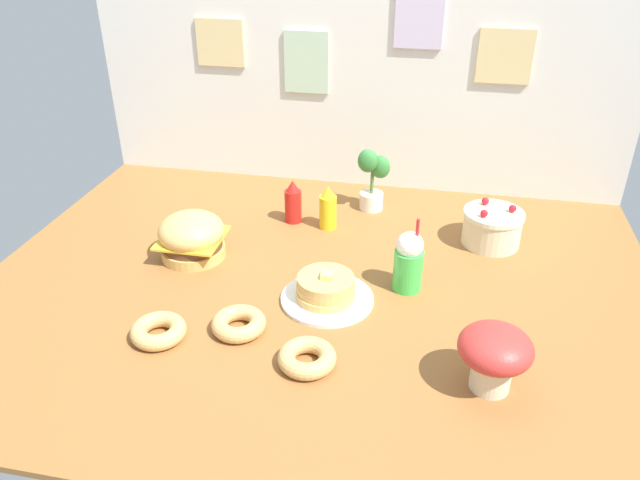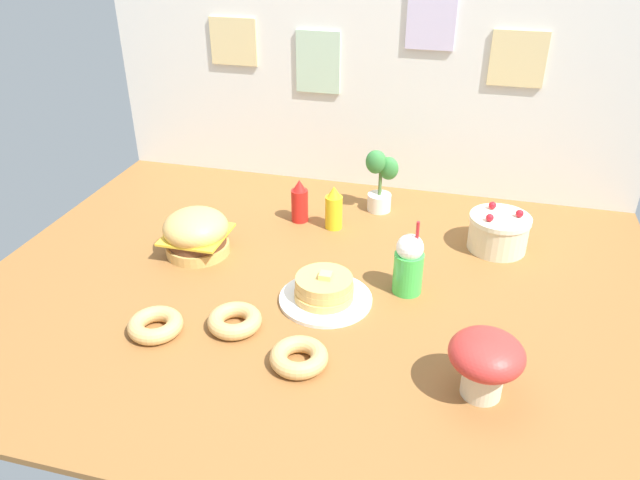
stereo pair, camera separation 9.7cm
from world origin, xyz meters
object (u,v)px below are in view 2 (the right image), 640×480
ketchup_bottle (300,202)px  donut_pink_glaze (155,325)px  mustard_bottle (334,209)px  potted_plant (380,178)px  donut_vanilla (299,357)px  burger (196,233)px  pancake_stack (325,291)px  donut_chocolate (235,320)px  mushroom_stool (486,359)px  layer_cake (498,232)px  cream_soda_cup (409,264)px

ketchup_bottle → donut_pink_glaze: ketchup_bottle is taller
mustard_bottle → potted_plant: (0.14, 0.20, 0.06)m
donut_vanilla → potted_plant: bearing=87.3°
burger → ketchup_bottle: bearing=49.4°
pancake_stack → potted_plant: (0.05, 0.69, 0.11)m
burger → pancake_stack: 0.56m
pancake_stack → donut_chocolate: 0.31m
donut_pink_glaze → donut_chocolate: 0.24m
donut_vanilla → mushroom_stool: bearing=1.3°
burger → layer_cake: burger is taller
burger → mustard_bottle: 0.54m
potted_plant → cream_soda_cup: bearing=-71.0°
layer_cake → pancake_stack: bearing=-137.6°
donut_pink_glaze → burger: bearing=99.2°
mustard_bottle → donut_chocolate: bearing=-101.2°
ketchup_bottle → mustard_bottle: (0.15, -0.02, 0.00)m
pancake_stack → donut_vanilla: bearing=-88.7°
mustard_bottle → donut_vanilla: (0.10, -0.81, -0.06)m
mustard_bottle → donut_vanilla: 0.82m
potted_plant → pancake_stack: bearing=-94.5°
ketchup_bottle → donut_chocolate: (0.01, -0.72, -0.06)m
mustard_bottle → ketchup_bottle: bearing=170.7°
ketchup_bottle → mustard_bottle: same height
pancake_stack → ketchup_bottle: 0.57m
pancake_stack → donut_vanilla: (0.01, -0.32, -0.01)m
donut_vanilla → potted_plant: size_ratio=0.61×
layer_cake → cream_soda_cup: bearing=-127.9°
mustard_bottle → cream_soda_cup: 0.50m
burger → potted_plant: size_ratio=0.87×
mushroom_stool → mustard_bottle: bearing=126.6°
cream_soda_cup → potted_plant: potted_plant is taller
cream_soda_cup → donut_pink_glaze: size_ratio=1.61×
mustard_bottle → cream_soda_cup: bearing=-47.5°
mustard_bottle → mushroom_stool: (0.59, -0.80, 0.03)m
burger → donut_vanilla: size_ratio=1.43×
pancake_stack → mustard_bottle: bearing=100.3°
pancake_stack → mushroom_stool: bearing=-31.3°
burger → potted_plant: bearing=41.6°
burger → layer_cake: (1.06, 0.31, -0.01)m
cream_soda_cup → donut_pink_glaze: 0.81m
burger → donut_vanilla: bearing=-43.0°
pancake_stack → donut_vanilla: size_ratio=1.83×
pancake_stack → layer_cake: (0.53, 0.49, 0.03)m
donut_chocolate → mushroom_stool: size_ratio=0.85×
mustard_bottle → donut_vanilla: mustard_bottle is taller
layer_cake → donut_vanilla: bearing=-123.2°
donut_chocolate → mushroom_stool: (0.73, -0.10, 0.09)m
mushroom_stool → potted_plant: bearing=114.2°
burger → donut_pink_glaze: burger is taller
layer_cake → donut_chocolate: layer_cake is taller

